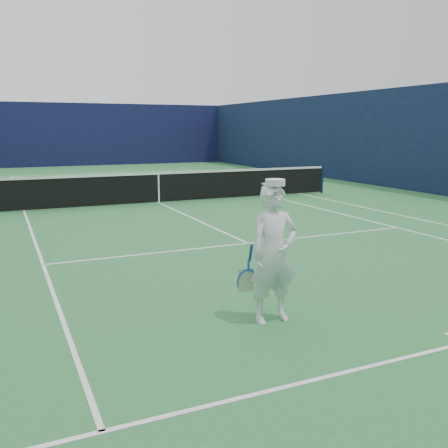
{
  "coord_description": "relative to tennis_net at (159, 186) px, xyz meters",
  "views": [
    {
      "loc": [
        -4.71,
        -15.59,
        2.41
      ],
      "look_at": [
        -1.68,
        -8.88,
        0.99
      ],
      "focal_mm": 40.0,
      "sensor_mm": 36.0,
      "label": 1
    }
  ],
  "objects": [
    {
      "name": "ground",
      "position": [
        0.0,
        0.0,
        -0.55
      ],
      "size": [
        80.0,
        80.0,
        0.0
      ],
      "primitive_type": "plane",
      "color": "#2B7238",
      "rests_on": "ground"
    },
    {
      "name": "court_markings",
      "position": [
        0.0,
        0.0,
        -0.55
      ],
      "size": [
        11.03,
        23.83,
        0.01
      ],
      "color": "white",
      "rests_on": "ground"
    },
    {
      "name": "windscreen_fence",
      "position": [
        0.0,
        0.0,
        1.45
      ],
      "size": [
        20.12,
        36.12,
        4.0
      ],
      "color": "#0E1135",
      "rests_on": "ground"
    },
    {
      "name": "tennis_net",
      "position": [
        0.0,
        0.0,
        0.0
      ],
      "size": [
        12.88,
        0.09,
        1.07
      ],
      "color": "#141E4C",
      "rests_on": "ground"
    },
    {
      "name": "tennis_player",
      "position": [
        -1.68,
        -10.38,
        0.33
      ],
      "size": [
        0.77,
        0.46,
        1.81
      ],
      "rotation": [
        0.0,
        0.0,
        -0.01
      ],
      "color": "white",
      "rests_on": "ground"
    }
  ]
}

